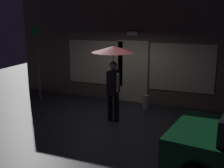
# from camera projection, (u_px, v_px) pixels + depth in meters

# --- Properties ---
(ground_plane) EXTENTS (18.00, 18.00, 0.00)m
(ground_plane) POSITION_uv_depth(u_px,v_px,m) (109.00, 122.00, 8.51)
(ground_plane) COLOR #26262B
(building_facade) EXTENTS (9.15, 0.48, 3.79)m
(building_facade) POSITION_uv_depth(u_px,v_px,m) (135.00, 49.00, 10.18)
(building_facade) COLOR brown
(building_facade) RESTS_ON ground
(person_with_umbrella) EXTENTS (1.24, 1.24, 2.21)m
(person_with_umbrella) POSITION_uv_depth(u_px,v_px,m) (113.00, 62.00, 8.17)
(person_with_umbrella) COLOR black
(person_with_umbrella) RESTS_ON ground
(street_sign_post) EXTENTS (0.40, 0.07, 2.78)m
(street_sign_post) POSITION_uv_depth(u_px,v_px,m) (38.00, 58.00, 10.38)
(street_sign_post) COLOR #595B60
(street_sign_post) RESTS_ON ground
(sidewalk_bollard) EXTENTS (0.21, 0.21, 0.49)m
(sidewalk_bollard) POSITION_uv_depth(u_px,v_px,m) (146.00, 102.00, 9.56)
(sidewalk_bollard) COLOR #B2A899
(sidewalk_bollard) RESTS_ON ground
(sidewalk_bollard_2) EXTENTS (0.20, 0.20, 0.69)m
(sidewalk_bollard_2) POSITION_uv_depth(u_px,v_px,m) (112.00, 96.00, 9.93)
(sidewalk_bollard_2) COLOR slate
(sidewalk_bollard_2) RESTS_ON ground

